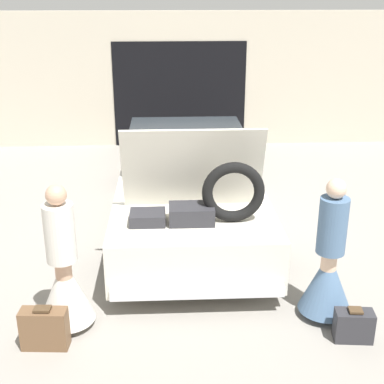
% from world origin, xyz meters
% --- Properties ---
extents(ground_plane, '(40.00, 40.00, 0.00)m').
position_xyz_m(ground_plane, '(0.00, 0.00, 0.00)').
color(ground_plane, gray).
extents(garage_wall_back, '(12.00, 0.14, 2.80)m').
position_xyz_m(garage_wall_back, '(0.00, 4.02, 1.39)').
color(garage_wall_back, beige).
rests_on(garage_wall_back, ground_plane).
extents(car, '(1.97, 5.17, 1.81)m').
position_xyz_m(car, '(0.00, 0.01, 0.59)').
color(car, silver).
rests_on(car, ground_plane).
extents(person_left, '(0.57, 0.57, 1.54)m').
position_xyz_m(person_left, '(-1.34, -2.68, 0.55)').
color(person_left, tan).
rests_on(person_left, ground_plane).
extents(person_right, '(0.56, 0.56, 1.54)m').
position_xyz_m(person_right, '(1.34, -2.64, 0.55)').
color(person_right, beige).
rests_on(person_right, ground_plane).
extents(suitcase_beside_left_person, '(0.46, 0.21, 0.44)m').
position_xyz_m(suitcase_beside_left_person, '(-1.50, -3.04, 0.21)').
color(suitcase_beside_left_person, brown).
rests_on(suitcase_beside_left_person, ground_plane).
extents(suitcase_beside_right_person, '(0.39, 0.23, 0.35)m').
position_xyz_m(suitcase_beside_right_person, '(1.51, -3.08, 0.16)').
color(suitcase_beside_right_person, '#2D2D33').
rests_on(suitcase_beside_right_person, ground_plane).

